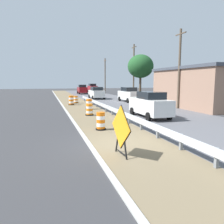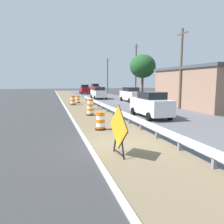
% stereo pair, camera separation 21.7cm
% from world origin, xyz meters
% --- Properties ---
extents(ground_plane, '(160.00, 160.00, 0.00)m').
position_xyz_m(ground_plane, '(0.00, 0.00, 0.00)').
color(ground_plane, '#333335').
extents(median_dirt_strip, '(3.64, 120.00, 0.01)m').
position_xyz_m(median_dirt_strip, '(0.62, 0.00, 0.00)').
color(median_dirt_strip, '#706047').
rests_on(median_dirt_strip, ground).
extents(curb_near_edge, '(0.20, 120.00, 0.11)m').
position_xyz_m(curb_near_edge, '(-1.30, 0.00, 0.00)').
color(curb_near_edge, '#ADADA8').
rests_on(curb_near_edge, ground).
extents(guardrail_median, '(0.18, 42.81, 0.71)m').
position_xyz_m(guardrail_median, '(2.21, 2.50, 0.52)').
color(guardrail_median, silver).
rests_on(guardrail_median, ground).
extents(warning_sign_diamond, '(0.19, 1.74, 2.01)m').
position_xyz_m(warning_sign_diamond, '(-0.39, -1.50, 1.06)').
color(warning_sign_diamond, black).
rests_on(warning_sign_diamond, ground).
extents(traffic_barrel_nearest, '(0.63, 0.63, 1.06)m').
position_xyz_m(traffic_barrel_nearest, '(-0.04, 3.20, 0.48)').
color(traffic_barrel_nearest, orange).
rests_on(traffic_barrel_nearest, ground).
extents(traffic_barrel_close, '(0.70, 0.70, 0.98)m').
position_xyz_m(traffic_barrel_close, '(0.37, 8.95, 0.44)').
color(traffic_barrel_close, orange).
rests_on(traffic_barrel_close, ground).
extents(traffic_barrel_mid, '(0.74, 0.74, 1.06)m').
position_xyz_m(traffic_barrel_mid, '(1.12, 13.00, 0.48)').
color(traffic_barrel_mid, orange).
rests_on(traffic_barrel_mid, ground).
extents(traffic_barrel_far, '(0.72, 0.72, 0.95)m').
position_xyz_m(traffic_barrel_far, '(0.64, 19.85, 0.43)').
color(traffic_barrel_far, orange).
rests_on(traffic_barrel_far, ground).
extents(traffic_barrel_farther, '(0.75, 0.75, 1.14)m').
position_xyz_m(traffic_barrel_farther, '(-0.19, 17.79, 0.52)').
color(traffic_barrel_farther, orange).
rests_on(traffic_barrel_farther, ground).
extents(car_lead_near_lane, '(1.96, 4.75, 2.06)m').
position_xyz_m(car_lead_near_lane, '(4.85, 6.62, 1.03)').
color(car_lead_near_lane, silver).
rests_on(car_lead_near_lane, ground).
extents(car_trailing_near_lane, '(2.11, 4.84, 2.03)m').
position_xyz_m(car_trailing_near_lane, '(8.14, 19.81, 1.02)').
color(car_trailing_near_lane, silver).
rests_on(car_trailing_near_lane, ground).
extents(car_lead_far_lane, '(2.05, 4.58, 1.95)m').
position_xyz_m(car_lead_far_lane, '(4.85, 26.26, 0.98)').
color(car_lead_far_lane, silver).
rests_on(car_lead_far_lane, ground).
extents(car_mid_far_lane, '(2.11, 4.33, 2.24)m').
position_xyz_m(car_mid_far_lane, '(8.49, 47.35, 1.12)').
color(car_mid_far_lane, maroon).
rests_on(car_mid_far_lane, ground).
extents(car_trailing_far_lane, '(2.02, 4.45, 2.10)m').
position_xyz_m(car_trailing_far_lane, '(4.76, 40.87, 1.05)').
color(car_trailing_far_lane, maroon).
rests_on(car_trailing_far_lane, ground).
extents(roadside_shop_near, '(8.59, 11.47, 4.43)m').
position_xyz_m(roadside_shop_near, '(14.56, 11.49, 2.23)').
color(roadside_shop_near, '#93705B').
rests_on(roadside_shop_near, ground).
extents(utility_pole_near, '(0.24, 1.80, 8.18)m').
position_xyz_m(utility_pole_near, '(10.33, 11.08, 4.25)').
color(utility_pole_near, brown).
rests_on(utility_pole_near, ground).
extents(utility_pole_mid, '(0.24, 1.80, 8.89)m').
position_xyz_m(utility_pole_mid, '(11.00, 25.32, 4.60)').
color(utility_pole_mid, brown).
rests_on(utility_pole_mid, ground).
extents(utility_pole_far, '(0.24, 1.80, 8.02)m').
position_xyz_m(utility_pole_far, '(10.00, 40.14, 4.17)').
color(utility_pole_far, brown).
rests_on(utility_pole_far, ground).
extents(tree_roadside, '(4.15, 4.15, 7.13)m').
position_xyz_m(tree_roadside, '(11.66, 24.05, 5.23)').
color(tree_roadside, '#4C3D2D').
rests_on(tree_roadside, ground).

